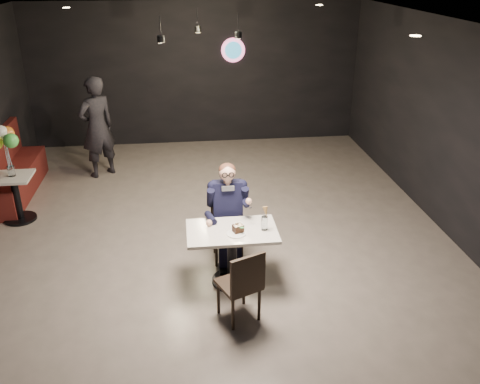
{
  "coord_description": "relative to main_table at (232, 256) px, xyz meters",
  "views": [
    {
      "loc": [
        -0.35,
        -6.41,
        3.76
      ],
      "look_at": [
        0.36,
        -0.42,
        0.97
      ],
      "focal_mm": 38.0,
      "sensor_mm": 36.0,
      "label": 1
    }
  ],
  "objects": [
    {
      "name": "balloon_vase",
      "position": [
        -3.14,
        2.07,
        0.45
      ],
      "size": [
        0.11,
        0.11,
        0.16
      ],
      "primitive_type": "cylinder",
      "color": "silver",
      "rests_on": "side_table"
    },
    {
      "name": "seated_man",
      "position": [
        0.0,
        0.55,
        0.34
      ],
      "size": [
        0.6,
        0.8,
        1.44
      ],
      "primitive_type": "cube",
      "color": "black",
      "rests_on": "floor"
    },
    {
      "name": "main_table",
      "position": [
        0.0,
        0.0,
        0.0
      ],
      "size": [
        1.1,
        0.7,
        0.75
      ],
      "primitive_type": "cube",
      "color": "silver",
      "rests_on": "floor"
    },
    {
      "name": "wafer_cone",
      "position": [
        0.4,
        -0.04,
        0.62
      ],
      "size": [
        0.08,
        0.08,
        0.13
      ],
      "primitive_type": "cone",
      "rotation": [
        0.0,
        0.0,
        0.26
      ],
      "color": "#B38449",
      "rests_on": "sundae_glass"
    },
    {
      "name": "dessert_plate",
      "position": [
        0.04,
        -0.11,
        0.38
      ],
      "size": [
        0.23,
        0.23,
        0.01
      ],
      "primitive_type": "cylinder",
      "color": "white",
      "rests_on": "main_table"
    },
    {
      "name": "booth_bench",
      "position": [
        -3.44,
        3.07,
        0.17
      ],
      "size": [
        0.54,
        2.18,
        1.09
      ],
      "primitive_type": "cube",
      "color": "#4F1411",
      "rests_on": "floor"
    },
    {
      "name": "floor",
      "position": [
        -0.19,
        1.02,
        -0.38
      ],
      "size": [
        9.0,
        9.0,
        0.0
      ],
      "primitive_type": "plane",
      "color": "gray",
      "rests_on": "ground"
    },
    {
      "name": "chair_far",
      "position": [
        0.0,
        0.55,
        0.09
      ],
      "size": [
        0.42,
        0.46,
        0.92
      ],
      "primitive_type": "cube",
      "color": "black",
      "rests_on": "floor"
    },
    {
      "name": "balloon_bunch",
      "position": [
        -3.14,
        2.07,
        0.85
      ],
      "size": [
        0.4,
        0.4,
        0.66
      ],
      "primitive_type": "cube",
      "color": "#EAF333",
      "rests_on": "balloon_vase"
    },
    {
      "name": "wall_sign",
      "position": [
        0.61,
        5.49,
        1.62
      ],
      "size": [
        0.5,
        0.06,
        0.5
      ],
      "primitive_type": null,
      "color": "pink",
      "rests_on": "floor"
    },
    {
      "name": "mint_leaf",
      "position": [
        0.11,
        -0.12,
        0.47
      ],
      "size": [
        0.06,
        0.04,
        0.01
      ],
      "primitive_type": "ellipsoid",
      "color": "green",
      "rests_on": "cake_slice"
    },
    {
      "name": "side_table",
      "position": [
        -3.14,
        2.07,
        -0.03
      ],
      "size": [
        0.56,
        0.56,
        0.69
      ],
      "primitive_type": "cube",
      "color": "silver",
      "rests_on": "floor"
    },
    {
      "name": "sundae_glass",
      "position": [
        0.39,
        -0.04,
        0.46
      ],
      "size": [
        0.08,
        0.08,
        0.18
      ],
      "primitive_type": "cylinder",
      "color": "silver",
      "rests_on": "main_table"
    },
    {
      "name": "pendant_lights",
      "position": [
        -0.19,
        3.02,
        2.51
      ],
      "size": [
        1.4,
        1.2,
        0.36
      ],
      "primitive_type": "cube",
      "color": "black",
      "rests_on": "floor"
    },
    {
      "name": "passerby",
      "position": [
        -2.09,
        3.8,
        0.56
      ],
      "size": [
        0.82,
        0.77,
        1.88
      ],
      "primitive_type": "imported",
      "rotation": [
        0.0,
        0.0,
        3.79
      ],
      "color": "black",
      "rests_on": "floor"
    },
    {
      "name": "chair_near",
      "position": [
        0.0,
        -0.7,
        0.09
      ],
      "size": [
        0.57,
        0.59,
        0.92
      ],
      "primitive_type": "cube",
      "rotation": [
        0.0,
        0.0,
        0.41
      ],
      "color": "black",
      "rests_on": "floor"
    },
    {
      "name": "cake_slice",
      "position": [
        0.07,
        -0.07,
        0.43
      ],
      "size": [
        0.14,
        0.13,
        0.08
      ],
      "primitive_type": "cube",
      "rotation": [
        0.0,
        0.0,
        0.35
      ],
      "color": "black",
      "rests_on": "dessert_plate"
    }
  ]
}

